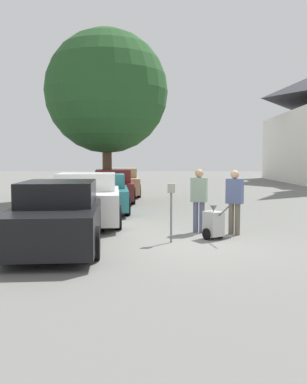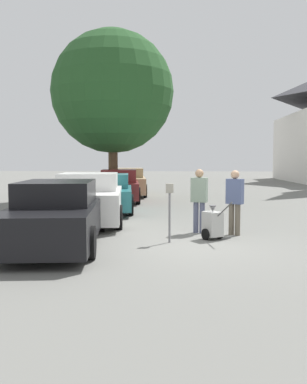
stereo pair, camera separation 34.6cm
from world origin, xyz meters
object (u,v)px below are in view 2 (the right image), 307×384
Objects in this scene: parked_car_black at (59,215)px; parked_car_tan at (128,182)px; parked_car_white at (90,199)px; person_worker at (199,197)px; parked_car_teal at (107,193)px; equipment_cart at (213,224)px; parking_meter at (170,202)px; parked_car_maroon at (119,186)px; person_supervisor at (235,198)px.

parked_car_tan is at bearing 83.41° from parked_car_black.
parked_car_white is 3.78m from person_worker.
equipment_cart is at bearing -64.95° from parked_car_teal.
person_worker reaches higher than parking_meter.
parked_car_black is at bearing 44.88° from person_worker.
parking_meter is (2.56, -6.31, 0.30)m from parked_car_teal.
parked_car_black is 3.74m from person_worker.
parked_car_black is at bearing -96.58° from parked_car_white.
parking_meter is at bearing -74.50° from parked_car_teal.
parking_meter is at bearing 0.13° from parked_car_black.
parked_car_maroon is (-0.00, 10.14, 0.01)m from parked_car_black.
person_worker is (3.32, -1.78, 0.25)m from parked_car_white.
person_supervisor reaches higher than equipment_cart.
parked_car_tan is 12.91m from person_supervisor.
parked_car_black is 13.59m from parked_car_tan.
parked_car_white is at bearing 128.99° from parking_meter.
parked_car_tan is (-0.00, 13.59, 0.01)m from parked_car_black.
person_supervisor is at bearing 33.15° from parking_meter.
parked_car_teal is 6.82m from parking_meter.
equipment_cart is at bearing 23.41° from parking_meter.
equipment_cart is at bearing -80.87° from parked_car_tan.
parking_meter is (2.56, -13.28, 0.28)m from parked_car_tan.
parking_meter is at bearing 79.19° from person_worker.
parked_car_maroon is at bearing 83.41° from parked_car_black.
person_worker is (3.32, -8.45, 0.28)m from parked_car_maroon.
person_supervisor is (4.22, -2.08, 0.24)m from parked_car_white.
parked_car_white is 3.00× the size of person_supervisor.
parking_meter is at bearing -85.67° from parked_car_tan.
person_supervisor reaches higher than parked_car_maroon.
parked_car_white is 0.92× the size of parked_car_teal.
equipment_cart is (3.61, -5.86, -0.28)m from parked_car_teal.
person_worker is at bearing 61.22° from parking_meter.
parking_meter is 1.40× the size of equipment_cart.
parked_car_tan reaches higher than parked_car_black.
person_supervisor is 1.05m from equipment_cart.
parked_car_white reaches higher than parked_car_maroon.
person_worker reaches higher than parked_car_black.
parking_meter is at bearing 172.73° from equipment_cart.
person_supervisor reaches higher than parked_car_tan.
parked_car_black is 10.14m from parked_car_maroon.
parked_car_maroon is at bearing 83.42° from parked_car_teal.
equipment_cart is at bearing 75.68° from person_supervisor.
equipment_cart is at bearing -43.51° from parked_car_white.
parked_car_tan reaches higher than parked_car_teal.
equipment_cart is (3.61, -2.71, -0.33)m from parked_car_white.
parked_car_teal is 6.89m from equipment_cart.
parked_car_teal is at bearing -38.05° from person_worker.
parked_car_maroon is 4.81× the size of equipment_cart.
parked_car_maroon reaches higher than parking_meter.
parked_car_white is at bearing 3.60° from person_supervisor.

